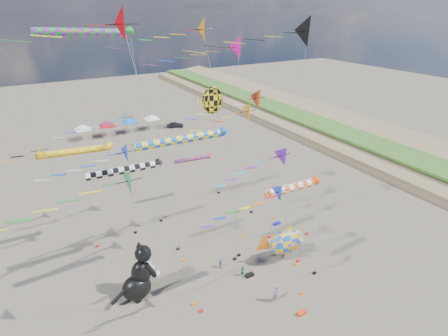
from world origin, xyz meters
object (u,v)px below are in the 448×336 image
child_blue (220,263)px  cat_inflatable (138,272)px  child_green (243,271)px  person_adult (276,293)px  parked_car (175,125)px  fish_inflatable (286,242)px

child_blue → cat_inflatable: bearing=137.7°
cat_inflatable → child_green: cat_inflatable is taller
child_green → person_adult: bearing=-90.9°
child_blue → parked_car: size_ratio=0.29×
parked_car → child_blue: bearing=-177.8°
fish_inflatable → person_adult: 6.48m
person_adult → parked_car: bearing=57.4°
cat_inflatable → child_green: (10.12, -2.71, -2.33)m
child_green → parked_car: (13.00, 49.31, 0.11)m
parked_car → cat_inflatable: bearing=172.9°
child_green → fish_inflatable: bearing=-12.5°
child_green → child_blue: (-1.47, 2.23, 0.02)m
person_adult → child_blue: 7.10m
person_adult → child_green: size_ratio=1.74×
person_adult → child_green: (-0.75, 4.51, -0.40)m
child_green → cat_inflatable: bearing=154.7°
cat_inflatable → child_blue: size_ratio=5.14×
cat_inflatable → child_blue: cat_inflatable is taller
cat_inflatable → child_green: bearing=-25.2°
fish_inflatable → child_blue: 7.49m
cat_inflatable → child_blue: (8.65, -0.47, -2.31)m
child_green → parked_car: bearing=64.9°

